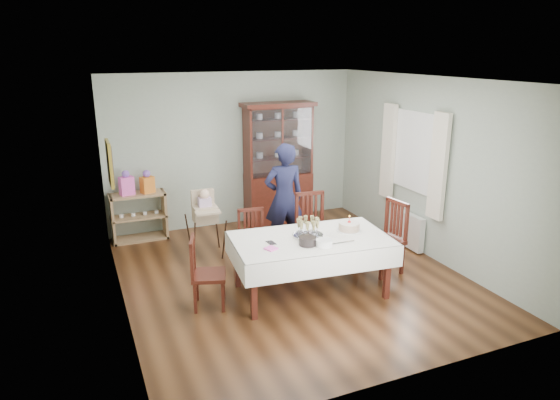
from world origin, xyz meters
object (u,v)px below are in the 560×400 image
woman (284,198)px  gift_bag_pink (127,184)px  high_chair (206,230)px  china_cabinet (278,162)px  chair_far_right (313,243)px  chair_end_right (384,251)px  sideboard (139,217)px  birthday_cake (349,227)px  chair_far_left (254,253)px  dining_table (310,265)px  champagne_tray (308,231)px  gift_bag_orange (147,183)px  chair_end_left (208,286)px

woman → gift_bag_pink: woman is taller
high_chair → china_cabinet: bearing=35.9°
chair_far_right → chair_end_right: size_ratio=1.01×
sideboard → birthday_cake: bearing=-49.8°
chair_end_right → birthday_cake: chair_end_right is taller
sideboard → chair_far_left: size_ratio=1.01×
dining_table → chair_end_right: 1.27m
dining_table → chair_far_right: size_ratio=2.02×
high_chair → champagne_tray: high_chair is taller
sideboard → gift_bag_orange: bearing=-6.6°
gift_bag_orange → china_cabinet: bearing=-0.0°
china_cabinet → chair_far_left: (-1.17, -1.88, -0.86)m
chair_far_right → gift_bag_pink: size_ratio=2.55×
gift_bag_orange → chair_far_right: bearing=-43.2°
china_cabinet → gift_bag_pink: 2.66m
chair_far_right → gift_bag_orange: size_ratio=2.73×
chair_far_left → china_cabinet: bearing=65.1°
chair_end_left → chair_far_right: bearing=-51.2°
high_chair → gift_bag_pink: (-1.00, 1.10, 0.56)m
chair_far_left → chair_far_right: chair_far_right is taller
chair_far_right → chair_far_left: bearing=-177.3°
gift_bag_pink → gift_bag_orange: 0.33m
chair_end_left → gift_bag_pink: 2.81m
china_cabinet → birthday_cake: (-0.14, -2.77, -0.30)m
woman → sideboard: bearing=-28.1°
champagne_tray → gift_bag_orange: bearing=120.3°
sideboard → high_chair: (0.84, -1.12, 0.02)m
dining_table → china_cabinet: (0.72, 2.80, 0.74)m
champagne_tray → birthday_cake: (0.58, -0.04, -0.02)m
sideboard → chair_end_left: bearing=-80.3°
china_cabinet → gift_bag_pink: size_ratio=5.35×
chair_far_right → chair_end_right: chair_far_right is taller
chair_far_left → high_chair: high_chair is taller
china_cabinet → birthday_cake: 2.79m
china_cabinet → birthday_cake: china_cabinet is taller
dining_table → champagne_tray: champagne_tray is taller
sideboard → woman: (2.04, -1.36, 0.46)m
chair_far_left → champagne_tray: (0.44, -0.85, 0.57)m
chair_end_right → sideboard: bearing=-138.4°
chair_end_right → dining_table: bearing=-89.6°
chair_far_right → chair_end_left: chair_far_right is taller
sideboard → gift_bag_orange: gift_bag_orange is taller
china_cabinet → gift_bag_orange: size_ratio=5.71×
chair_end_left → chair_end_right: chair_end_right is taller
chair_far_left → champagne_tray: champagne_tray is taller
dining_table → china_cabinet: china_cabinet is taller
chair_end_left → woman: 2.13m
dining_table → chair_far_right: 0.98m
sideboard → high_chair: 1.40m
dining_table → chair_far_right: (0.47, 0.86, -0.08)m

